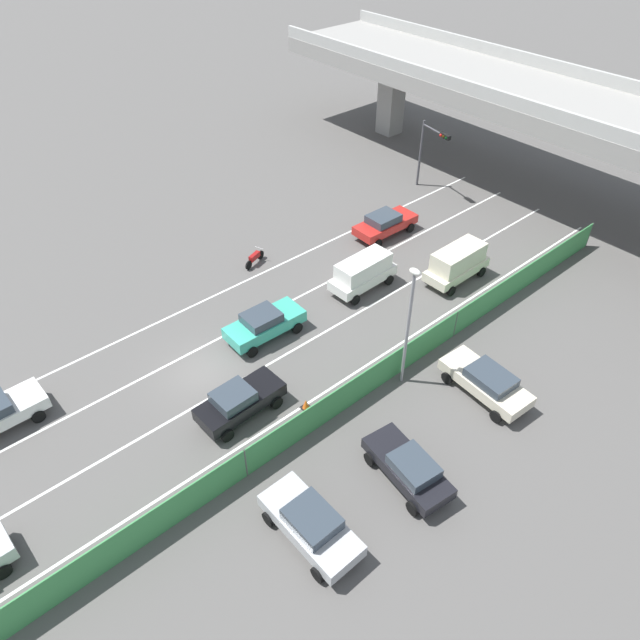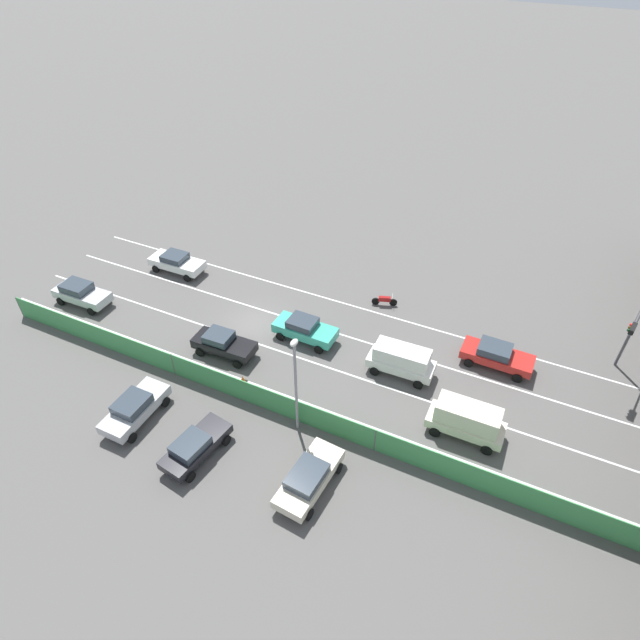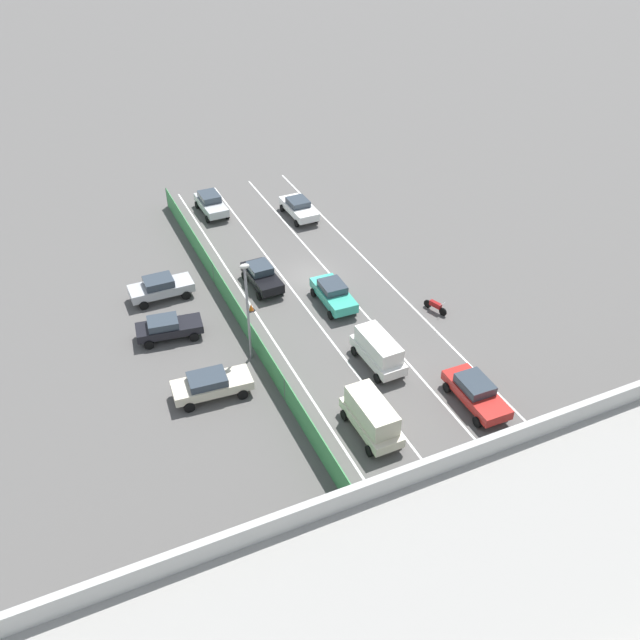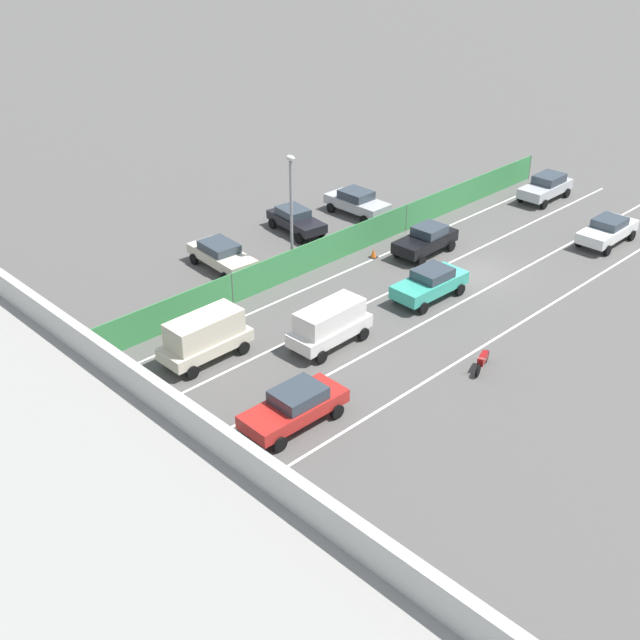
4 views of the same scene
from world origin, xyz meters
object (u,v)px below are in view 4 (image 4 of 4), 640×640
Objects in this scene: car_van_cream at (205,335)px; car_sedan_red at (295,405)px; car_sedan_white at (608,230)px; traffic_light at (183,458)px; parked_wagon_silver at (357,202)px; car_taxi_teal at (430,283)px; motorcycle at (483,360)px; parked_sedan_dark at (296,219)px; car_van_white at (330,323)px; traffic_cone at (374,253)px; parked_sedan_cream at (221,254)px; car_sedan_silver at (546,186)px; street_lamp at (291,204)px; car_sedan_black at (426,239)px.

car_sedan_red is at bearing 176.07° from car_van_cream.
car_sedan_white is 0.89× the size of traffic_light.
parked_wagon_silver is at bearing -57.23° from traffic_light.
car_taxi_teal is 20.80m from traffic_light.
car_taxi_teal is at bearing -31.48° from motorcycle.
parked_wagon_silver is at bearing -98.14° from parked_sedan_dark.
car_van_cream is (3.15, 5.02, 0.07)m from car_van_white.
parked_wagon_silver reaches higher than traffic_cone.
traffic_light is (-16.30, 14.17, 2.81)m from parked_sedan_cream.
car_van_cream is 0.93× the size of parked_sedan_cream.
car_taxi_teal is at bearing -92.54° from car_van_white.
car_sedan_white is at bearing -139.57° from parked_sedan_dark.
car_taxi_teal is 12.72m from car_van_cream.
car_sedan_silver is (3.36, -24.46, -0.25)m from car_van_white.
car_sedan_silver is at bearing -29.90° from car_sedan_white.
car_van_white reaches higher than parked_wagon_silver.
traffic_light reaches higher than parked_sedan_dark.
traffic_cone is (2.09, -13.91, -1.01)m from car_van_cream.
car_sedan_silver is 8.12× the size of traffic_cone.
car_taxi_teal is 1.00× the size of car_sedan_silver.
street_lamp is 6.55m from traffic_cone.
street_lamp is at bearing 135.32° from parked_sedan_dark.
car_sedan_black reaches higher than car_sedan_white.
car_van_cream is at bearing 91.03° from car_sedan_black.
car_van_cream is at bearing 41.57° from motorcycle.
street_lamp is at bearing 79.95° from car_sedan_silver.
car_sedan_white is 7.72m from car_sedan_silver.
traffic_light is (-9.34, 37.07, 2.74)m from car_sedan_silver.
parked_wagon_silver is at bearing -52.92° from car_sedan_red.
car_sedan_silver is (6.82, -29.94, 0.05)m from car_sedan_red.
car_van_white is 10.36m from traffic_cone.
car_sedan_red is 8.06m from traffic_light.
car_van_white is 16.79m from parked_wagon_silver.
car_van_white is 0.99× the size of car_van_cream.
car_sedan_red reaches higher than traffic_cone.
parked_wagon_silver reaches higher than parked_sedan_dark.
street_lamp is at bearing 111.41° from parked_wagon_silver.
car_sedan_black is 26.04m from traffic_light.
car_van_cream is at bearing 137.48° from parked_sedan_cream.
car_sedan_red is 18.33m from car_sedan_black.
parked_sedan_dark is (0.70, 4.87, -0.06)m from parked_wagon_silver.
parked_sedan_cream is at bearing 97.92° from parked_sedan_dark.
traffic_cone is at bearing -24.91° from motorcycle.
parked_sedan_cream is (10.32, -1.56, -0.32)m from car_van_white.
traffic_cone is (1.79, 2.62, -0.66)m from car_sedan_black.
motorcycle is (-9.87, 8.03, -0.46)m from car_sedan_black.
street_lamp is (3.54, 7.52, 3.31)m from car_sedan_black.
car_sedan_white is 0.99× the size of car_sedan_red.
traffic_light is at bearing 128.00° from street_lamp.
car_van_white is at bearing -122.08° from car_van_cream.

